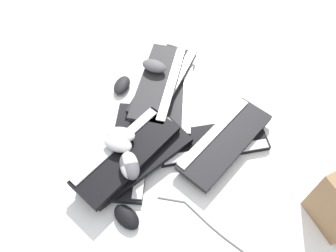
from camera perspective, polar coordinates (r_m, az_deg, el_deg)
The scene contains 18 objects.
ground_plane at distance 1.32m, azimuth -1.07°, elevation -3.73°, with size 3.20×3.20×0.00m, color white.
keyboard_0 at distance 1.46m, azimuth 1.29°, elevation 5.36°, with size 0.46×0.20×0.03m.
keyboard_1 at distance 1.31m, azimuth -6.52°, elevation -4.09°, with size 0.46×0.21×0.03m.
keyboard_2 at distance 1.33m, azimuth 7.73°, elevation -2.77°, with size 0.20×0.45×0.03m.
keyboard_3 at distance 1.31m, azimuth 9.88°, elevation -2.60°, with size 0.42×0.42×0.03m.
keyboard_4 at distance 1.47m, azimuth -0.70°, elevation 7.78°, with size 0.46×0.33×0.03m.
keyboard_5 at distance 1.43m, azimuth -1.46°, elevation 7.65°, with size 0.46×0.27×0.03m.
keyboard_6 at distance 1.25m, azimuth -5.51°, elevation -5.72°, with size 0.38×0.44×0.03m.
keyboard_7 at distance 1.23m, azimuth -7.29°, elevation -4.90°, with size 0.42×0.42×0.03m.
mouse_0 at distance 1.22m, azimuth -8.73°, elevation -3.07°, with size 0.11×0.07×0.04m, color #B7B7BC.
mouse_1 at distance 1.24m, azimuth -8.26°, elevation -1.55°, with size 0.11×0.07×0.04m, color silver.
mouse_2 at distance 1.51m, azimuth -8.03°, elevation 7.05°, with size 0.11×0.07×0.04m, color black.
mouse_3 at distance 1.17m, azimuth -6.73°, elevation -6.97°, with size 0.11×0.07×0.04m, color #4C4C51.
mouse_4 at distance 1.43m, azimuth 12.83°, elevation 2.18°, with size 0.11×0.07×0.04m, color #4C4C51.
mouse_5 at distance 1.45m, azimuth -2.41°, elevation 10.40°, with size 0.11×0.07×0.04m, color #4C4C51.
mouse_6 at distance 1.17m, azimuth -6.78°, elevation -6.77°, with size 0.11×0.07×0.04m, color #B7B7BC.
mouse_7 at distance 1.19m, azimuth -7.23°, elevation -15.44°, with size 0.11×0.07×0.04m, color black.
cable_0 at distance 1.19m, azimuth 9.49°, elevation -18.67°, with size 0.38×0.38×0.01m.
Camera 1 is at (-0.67, 0.02, 1.14)m, focal length 35.00 mm.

